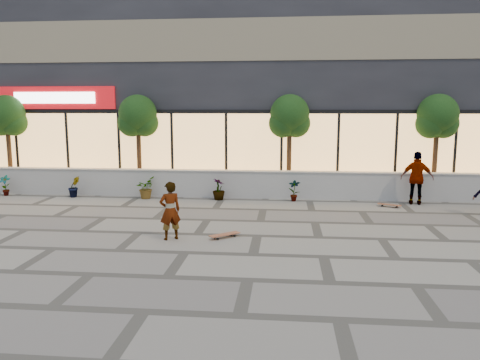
# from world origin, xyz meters

# --- Properties ---
(ground) EXTENTS (80.00, 80.00, 0.00)m
(ground) POSITION_xyz_m (0.00, 0.00, 0.00)
(ground) COLOR gray
(ground) RESTS_ON ground
(planter_wall) EXTENTS (22.00, 0.42, 1.04)m
(planter_wall) POSITION_xyz_m (0.00, 7.00, 0.52)
(planter_wall) COLOR #B9B7B0
(planter_wall) RESTS_ON ground
(retail_building) EXTENTS (24.00, 9.17, 8.50)m
(retail_building) POSITION_xyz_m (-0.00, 12.49, 4.25)
(retail_building) COLOR black
(retail_building) RESTS_ON ground
(shrub_a) EXTENTS (0.43, 0.29, 0.81)m
(shrub_a) POSITION_xyz_m (-8.50, 6.45, 0.41)
(shrub_a) COLOR #133310
(shrub_a) RESTS_ON ground
(shrub_b) EXTENTS (0.57, 0.57, 0.81)m
(shrub_b) POSITION_xyz_m (-5.70, 6.45, 0.41)
(shrub_b) COLOR #133310
(shrub_b) RESTS_ON ground
(shrub_c) EXTENTS (0.68, 0.77, 0.81)m
(shrub_c) POSITION_xyz_m (-2.90, 6.45, 0.41)
(shrub_c) COLOR #133310
(shrub_c) RESTS_ON ground
(shrub_d) EXTENTS (0.64, 0.64, 0.81)m
(shrub_d) POSITION_xyz_m (-0.10, 6.45, 0.41)
(shrub_d) COLOR #133310
(shrub_d) RESTS_ON ground
(shrub_e) EXTENTS (0.46, 0.35, 0.81)m
(shrub_e) POSITION_xyz_m (2.70, 6.45, 0.41)
(shrub_e) COLOR #133310
(shrub_e) RESTS_ON ground
(tree_west) EXTENTS (1.60, 1.50, 3.92)m
(tree_west) POSITION_xyz_m (-9.00, 7.70, 2.99)
(tree_west) COLOR #462E19
(tree_west) RESTS_ON ground
(tree_midwest) EXTENTS (1.60, 1.50, 3.92)m
(tree_midwest) POSITION_xyz_m (-3.50, 7.70, 2.99)
(tree_midwest) COLOR #462E19
(tree_midwest) RESTS_ON ground
(tree_mideast) EXTENTS (1.60, 1.50, 3.92)m
(tree_mideast) POSITION_xyz_m (2.50, 7.70, 2.99)
(tree_mideast) COLOR #462E19
(tree_mideast) RESTS_ON ground
(tree_east) EXTENTS (1.60, 1.50, 3.92)m
(tree_east) POSITION_xyz_m (8.00, 7.70, 2.99)
(tree_east) COLOR #462E19
(tree_east) RESTS_ON ground
(skater_center) EXTENTS (0.67, 0.59, 1.53)m
(skater_center) POSITION_xyz_m (-0.60, 1.08, 0.77)
(skater_center) COLOR silver
(skater_center) RESTS_ON ground
(skater_right_near) EXTENTS (1.18, 0.71, 1.88)m
(skater_right_near) POSITION_xyz_m (7.00, 6.30, 0.94)
(skater_right_near) COLOR white
(skater_right_near) RESTS_ON ground
(skateboard_center) EXTENTS (0.80, 0.72, 0.10)m
(skateboard_center) POSITION_xyz_m (0.78, 1.35, 0.09)
(skateboard_center) COLOR brown
(skateboard_center) RESTS_ON ground
(skateboard_right_near) EXTENTS (0.80, 0.51, 0.09)m
(skateboard_right_near) POSITION_xyz_m (5.96, 5.73, 0.08)
(skateboard_right_near) COLOR brown
(skateboard_right_near) RESTS_ON ground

